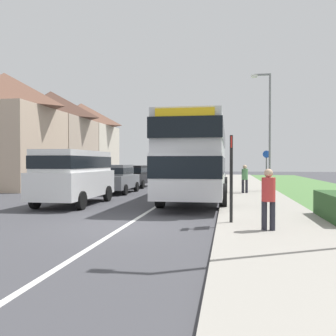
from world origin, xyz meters
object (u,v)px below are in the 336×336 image
(double_decker_bus, at_px, (197,155))
(pedestrian_walking_away, at_px, (245,177))
(parked_van_white, at_px, (74,173))
(parked_car_black, at_px, (135,175))
(parked_car_grey, at_px, (116,178))
(cycle_route_sign, at_px, (266,169))
(bus_stop_sign, at_px, (231,172))
(street_lamp_mid, at_px, (268,124))
(pedestrian_at_stop, at_px, (268,196))

(double_decker_bus, relative_size, pedestrian_walking_away, 6.32)
(parked_van_white, bearing_deg, parked_car_black, 90.75)
(parked_car_grey, xyz_separation_m, pedestrian_walking_away, (7.39, 0.01, 0.06))
(parked_car_grey, relative_size, pedestrian_walking_away, 2.44)
(cycle_route_sign, bearing_deg, double_decker_bus, -124.23)
(double_decker_bus, distance_m, cycle_route_sign, 6.66)
(parked_car_grey, height_order, bus_stop_sign, bus_stop_sign)
(pedestrian_walking_away, bearing_deg, parked_car_grey, -179.92)
(street_lamp_mid, bearing_deg, pedestrian_at_stop, -95.80)
(parked_car_grey, relative_size, bus_stop_sign, 1.57)
(parked_van_white, bearing_deg, pedestrian_walking_away, 38.26)
(parked_car_black, distance_m, pedestrian_at_stop, 17.92)
(cycle_route_sign, bearing_deg, parked_van_white, -137.75)
(parked_car_grey, distance_m, pedestrian_at_stop, 13.49)
(parked_van_white, bearing_deg, pedestrian_at_stop, -35.68)
(parked_car_grey, height_order, cycle_route_sign, cycle_route_sign)
(double_decker_bus, distance_m, pedestrian_at_stop, 8.35)
(double_decker_bus, relative_size, bus_stop_sign, 4.06)
(parked_van_white, relative_size, parked_car_black, 1.21)
(parked_van_white, height_order, parked_car_black, parked_van_white)
(pedestrian_at_stop, xyz_separation_m, cycle_route_sign, (1.29, 13.38, 0.45))
(pedestrian_at_stop, relative_size, bus_stop_sign, 0.64)
(pedestrian_walking_away, xyz_separation_m, street_lamp_mid, (1.38, 1.48, 3.07))
(cycle_route_sign, bearing_deg, pedestrian_walking_away, -122.74)
(double_decker_bus, relative_size, parked_car_grey, 2.59)
(double_decker_bus, height_order, cycle_route_sign, double_decker_bus)
(cycle_route_sign, bearing_deg, pedestrian_at_stop, -95.49)
(parked_car_grey, relative_size, cycle_route_sign, 1.62)
(pedestrian_at_stop, distance_m, bus_stop_sign, 1.54)
(parked_car_grey, bearing_deg, pedestrian_at_stop, -56.32)
(double_decker_bus, distance_m, parked_car_black, 9.89)
(pedestrian_walking_away, bearing_deg, parked_van_white, -141.74)
(double_decker_bus, bearing_deg, parked_car_black, 122.08)
(parked_car_black, bearing_deg, pedestrian_at_stop, -64.74)
(street_lamp_mid, bearing_deg, parked_car_grey, -170.35)
(parked_van_white, distance_m, bus_stop_sign, 7.87)
(parked_van_white, xyz_separation_m, cycle_route_sign, (8.79, 7.99, 0.06))
(double_decker_bus, height_order, street_lamp_mid, street_lamp_mid)
(parked_van_white, height_order, pedestrian_walking_away, parked_van_white)
(pedestrian_at_stop, relative_size, cycle_route_sign, 0.66)
(double_decker_bus, distance_m, parked_car_grey, 6.17)
(street_lamp_mid, bearing_deg, bus_stop_sign, -100.74)
(parked_van_white, distance_m, street_lamp_mid, 11.76)
(parked_car_grey, relative_size, pedestrian_at_stop, 2.44)
(double_decker_bus, bearing_deg, street_lamp_mid, 52.25)
(street_lamp_mid, bearing_deg, double_decker_bus, -127.75)
(double_decker_bus, bearing_deg, parked_van_white, -153.64)
(parked_van_white, distance_m, pedestrian_at_stop, 9.25)
(parked_car_grey, height_order, pedestrian_walking_away, same)
(pedestrian_at_stop, bearing_deg, street_lamp_mid, 84.20)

